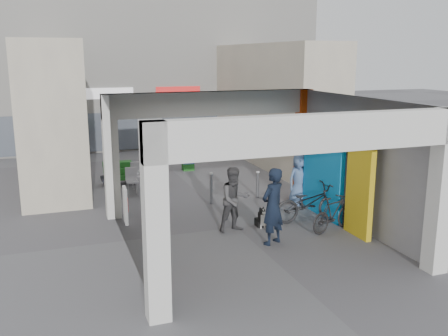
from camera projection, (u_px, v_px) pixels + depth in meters
name	position (u px, v px, depth m)	size (l,w,h in m)	color
ground	(237.00, 227.00, 13.42)	(90.00, 90.00, 0.00)	#5A5A60
arcade_canopy	(269.00, 147.00, 12.34)	(6.40, 6.45, 6.40)	silver
far_building	(139.00, 66.00, 25.41)	(18.00, 4.08, 8.00)	silver
plaza_bldg_left	(50.00, 112.00, 18.30)	(2.00, 9.00, 5.00)	beige
plaza_bldg_right	(273.00, 104.00, 21.23)	(2.00, 9.00, 5.00)	beige
bollard_left	(160.00, 194.00, 14.91)	(0.09, 0.09, 0.93)	gray
bollard_center	(211.00, 189.00, 15.46)	(0.09, 0.09, 0.97)	gray
bollard_right	(258.00, 185.00, 16.15)	(0.09, 0.09, 0.86)	gray
advert_board_near	(157.00, 263.00, 9.88)	(0.13, 0.55, 1.00)	white
advert_board_far	(126.00, 205.00, 13.70)	(0.13, 0.55, 1.00)	white
cafe_set	(144.00, 181.00, 17.07)	(1.50, 1.21, 0.91)	#9F9FA3
produce_stand	(119.00, 176.00, 17.82)	(1.22, 0.66, 0.80)	black
crate_stack	(188.00, 163.00, 20.06)	(0.46, 0.37, 0.56)	#1B5E1A
border_collie	(261.00, 219.00, 13.40)	(0.21, 0.42, 0.58)	black
man_with_dog	(273.00, 206.00, 12.06)	(0.69, 0.46, 1.90)	black
man_back_turned	(235.00, 200.00, 12.96)	(0.84, 0.65, 1.72)	#424144
man_elderly	(299.00, 179.00, 15.38)	(0.77, 0.50, 1.59)	#5270A0
man_crates	(156.00, 147.00, 20.14)	(1.06, 0.44, 1.82)	black
bicycle_front	(308.00, 203.00, 13.84)	(0.70, 2.01, 1.05)	black
bicycle_rear	(334.00, 214.00, 13.06)	(0.44, 1.57, 0.94)	black
white_van	(192.00, 136.00, 24.52)	(1.56, 3.89, 1.32)	white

